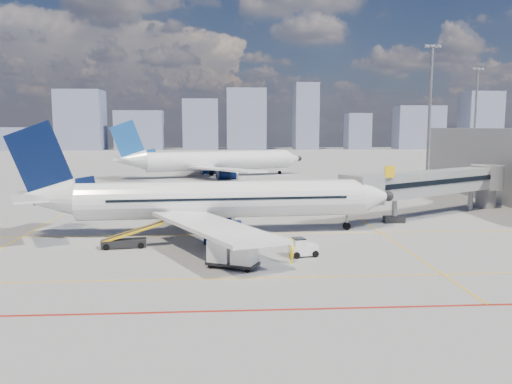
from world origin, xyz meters
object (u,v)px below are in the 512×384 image
baggage_tug (302,248)px  belt_loader (126,241)px  cargo_dolly (233,253)px  second_aircraft (211,161)px  main_aircraft (207,200)px  ramp_worker (292,251)px

baggage_tug → belt_loader: size_ratio=0.44×
cargo_dolly → belt_loader: bearing=167.9°
baggage_tug → cargo_dolly: 6.25m
second_aircraft → belt_loader: second_aircraft is taller
baggage_tug → main_aircraft: bearing=118.4°
baggage_tug → belt_loader: bearing=152.8°
second_aircraft → baggage_tug: (8.71, -64.37, -2.50)m
second_aircraft → ramp_worker: second_aircraft is taller
main_aircraft → baggage_tug: bearing=-53.1°
baggage_tug → ramp_worker: ramp_worker is taller
baggage_tug → ramp_worker: (-1.06, -1.87, 0.22)m
main_aircraft → baggage_tug: (7.73, -8.99, -2.51)m
second_aircraft → belt_loader: size_ratio=7.33×
cargo_dolly → ramp_worker: cargo_dolly is taller
cargo_dolly → ramp_worker: (4.47, 1.02, -0.18)m
belt_loader → ramp_worker: bearing=-31.4°
second_aircraft → belt_loader: bearing=-113.5°
cargo_dolly → main_aircraft: bearing=125.3°
main_aircraft → belt_loader: 8.90m
cargo_dolly → belt_loader: belt_loader is taller
main_aircraft → cargo_dolly: (2.20, -11.88, -2.11)m
cargo_dolly → ramp_worker: 4.59m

